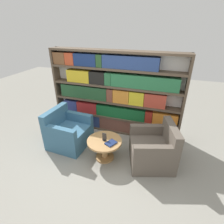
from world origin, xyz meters
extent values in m
plane|color=gray|center=(0.00, 0.00, 0.00)|extent=(14.00, 14.00, 0.00)
cube|color=silver|center=(0.00, 1.51, 1.01)|extent=(3.17, 0.05, 2.02)
cube|color=brown|center=(-1.56, 1.39, 1.01)|extent=(0.05, 0.30, 2.02)
cube|color=brown|center=(1.56, 1.39, 1.01)|extent=(0.05, 0.30, 2.02)
cube|color=brown|center=(0.00, 1.39, 0.03)|extent=(3.07, 0.30, 0.05)
cube|color=brown|center=(0.00, 1.39, 0.40)|extent=(3.07, 0.30, 0.05)
cube|color=brown|center=(0.00, 1.39, 0.81)|extent=(3.07, 0.30, 0.05)
cube|color=brown|center=(0.00, 1.39, 1.21)|extent=(3.07, 0.30, 0.05)
cube|color=brown|center=(0.00, 1.39, 1.61)|extent=(3.07, 0.30, 0.05)
cube|color=brown|center=(0.00, 1.39, 1.99)|extent=(3.07, 0.30, 0.05)
cube|color=navy|center=(-1.28, 1.36, 0.21)|extent=(0.40, 0.20, 0.32)
cube|color=navy|center=(-0.72, 1.36, 0.21)|extent=(0.69, 0.20, 0.32)
cube|color=brown|center=(0.51, 1.36, 0.21)|extent=(1.76, 0.20, 0.32)
cube|color=navy|center=(-1.20, 1.36, 0.57)|extent=(0.37, 0.20, 0.28)
cube|color=#A32424|center=(-0.73, 1.36, 0.57)|extent=(0.55, 0.20, 0.28)
cube|color=#16592C|center=(0.16, 1.36, 0.57)|extent=(1.22, 0.20, 0.28)
cube|color=#A0271C|center=(0.86, 1.36, 0.57)|extent=(0.16, 0.20, 0.28)
cube|color=orange|center=(1.23, 1.36, 0.57)|extent=(0.56, 0.20, 0.28)
cube|color=#224C2B|center=(-0.79, 1.36, 0.99)|extent=(1.23, 0.20, 0.32)
cube|color=brown|center=(-0.10, 1.36, 0.99)|extent=(0.15, 0.20, 0.32)
cube|color=orange|center=(0.18, 1.36, 0.99)|extent=(0.38, 0.20, 0.32)
cube|color=gold|center=(0.55, 1.36, 0.99)|extent=(0.34, 0.20, 0.32)
cube|color=#B13E2D|center=(0.96, 1.36, 0.99)|extent=(0.48, 0.20, 0.32)
cube|color=gold|center=(-0.91, 1.36, 1.38)|extent=(0.59, 0.20, 0.29)
cube|color=black|center=(-0.41, 1.36, 1.38)|extent=(0.38, 0.20, 0.29)
cube|color=#29663C|center=(-0.14, 1.36, 1.38)|extent=(0.14, 0.20, 0.29)
cube|color=#286D42|center=(0.68, 1.36, 1.38)|extent=(1.49, 0.20, 0.29)
cube|color=brown|center=(-1.37, 1.36, 1.78)|extent=(0.31, 0.20, 0.28)
cube|color=#B54224|center=(-1.09, 1.36, 1.78)|extent=(0.23, 0.20, 0.28)
cube|color=navy|center=(-0.70, 1.36, 1.78)|extent=(0.55, 0.20, 0.28)
cube|color=#254924|center=(-0.34, 1.36, 1.78)|extent=(0.14, 0.20, 0.28)
cube|color=navy|center=(0.35, 1.36, 1.78)|extent=(1.23, 0.20, 0.28)
cube|color=#386684|center=(-0.78, 0.47, 0.22)|extent=(0.85, 0.86, 0.45)
cube|color=#386684|center=(-1.11, 0.49, 0.65)|extent=(0.18, 0.82, 0.40)
cube|color=#386684|center=(-0.73, 0.12, 0.55)|extent=(0.68, 0.16, 0.21)
cube|color=#386684|center=(-0.69, 0.81, 0.55)|extent=(0.68, 0.16, 0.21)
cube|color=brown|center=(1.06, 0.47, 0.22)|extent=(1.02, 1.03, 0.45)
cube|color=brown|center=(1.38, 0.57, 0.65)|extent=(0.38, 0.82, 0.40)
cube|color=brown|center=(0.89, 0.78, 0.55)|extent=(0.68, 0.32, 0.21)
cube|color=brown|center=(1.10, 0.11, 0.55)|extent=(0.68, 0.32, 0.21)
cylinder|color=#AD7F4C|center=(0.14, 0.29, 0.20)|extent=(0.13, 0.13, 0.40)
cylinder|color=#AD7F4C|center=(0.14, 0.29, 0.01)|extent=(0.38, 0.38, 0.03)
cylinder|color=#AD7F4C|center=(0.14, 0.29, 0.42)|extent=(0.70, 0.70, 0.04)
cube|color=black|center=(0.14, 0.29, 0.45)|extent=(0.05, 0.06, 0.01)
cube|color=#2D2D2D|center=(0.14, 0.29, 0.53)|extent=(0.09, 0.01, 0.17)
cube|color=navy|center=(0.30, 0.23, 0.46)|extent=(0.24, 0.26, 0.02)
camera|label=1|loc=(1.19, -2.36, 2.52)|focal=28.00mm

